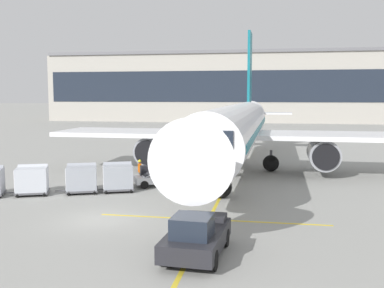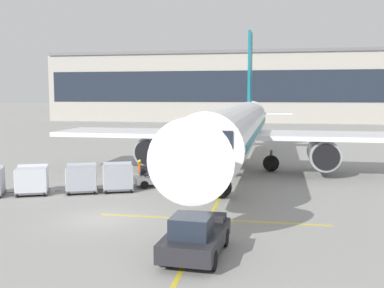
{
  "view_description": "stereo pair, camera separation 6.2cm",
  "coord_description": "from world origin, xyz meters",
  "px_view_note": "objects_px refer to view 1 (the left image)",
  "views": [
    {
      "loc": [
        8.6,
        -21.62,
        6.4
      ],
      "look_at": [
        3.04,
        9.62,
        2.94
      ],
      "focal_mm": 42.37,
      "sensor_mm": 36.0,
      "label": 1
    },
    {
      "loc": [
        8.66,
        -21.61,
        6.4
      ],
      "look_at": [
        3.04,
        9.62,
        2.94
      ],
      "focal_mm": 42.37,
      "sensor_mm": 36.0,
      "label": 2
    }
  ],
  "objects_px": {
    "safety_cone_engine_keepout": "(155,168)",
    "safety_cone_wingtip": "(153,166)",
    "parked_airplane": "(236,129)",
    "belt_loader": "(162,173)",
    "ground_crew_by_loader": "(140,170)",
    "baggage_cart_lead": "(118,176)",
    "baggage_cart_second": "(82,178)",
    "baggage_cart_third": "(32,179)",
    "pushback_tug": "(196,236)",
    "ground_crew_by_carts": "(165,172)"
  },
  "relations": [
    {
      "from": "parked_airplane",
      "to": "belt_loader",
      "type": "distance_m",
      "value": 8.6
    },
    {
      "from": "pushback_tug",
      "to": "safety_cone_wingtip",
      "type": "xyz_separation_m",
      "value": [
        -7.11,
        20.08,
        -0.5
      ]
    },
    {
      "from": "baggage_cart_lead",
      "to": "baggage_cart_second",
      "type": "relative_size",
      "value": 1.0
    },
    {
      "from": "pushback_tug",
      "to": "baggage_cart_third",
      "type": "bearing_deg",
      "value": 143.22
    },
    {
      "from": "ground_crew_by_carts",
      "to": "safety_cone_engine_keepout",
      "type": "bearing_deg",
      "value": 112.02
    },
    {
      "from": "parked_airplane",
      "to": "baggage_cart_third",
      "type": "relative_size",
      "value": 14.29
    },
    {
      "from": "belt_loader",
      "to": "ground_crew_by_carts",
      "type": "distance_m",
      "value": 0.23
    },
    {
      "from": "baggage_cart_lead",
      "to": "ground_crew_by_loader",
      "type": "bearing_deg",
      "value": 77.04
    },
    {
      "from": "belt_loader",
      "to": "ground_crew_by_loader",
      "type": "xyz_separation_m",
      "value": [
        -1.81,
        0.48,
        0.13
      ]
    },
    {
      "from": "baggage_cart_second",
      "to": "ground_crew_by_loader",
      "type": "xyz_separation_m",
      "value": [
        2.83,
        3.74,
        -0.0
      ]
    },
    {
      "from": "baggage_cart_second",
      "to": "pushback_tug",
      "type": "bearing_deg",
      "value": -47.63
    },
    {
      "from": "baggage_cart_lead",
      "to": "ground_crew_by_carts",
      "type": "relative_size",
      "value": 1.61
    },
    {
      "from": "baggage_cart_second",
      "to": "safety_cone_wingtip",
      "type": "bearing_deg",
      "value": 77.3
    },
    {
      "from": "baggage_cart_second",
      "to": "baggage_cart_third",
      "type": "relative_size",
      "value": 1.0
    },
    {
      "from": "belt_loader",
      "to": "pushback_tug",
      "type": "xyz_separation_m",
      "value": [
        4.69,
        -13.48,
        -0.04
      ]
    },
    {
      "from": "belt_loader",
      "to": "baggage_cart_lead",
      "type": "xyz_separation_m",
      "value": [
        -2.47,
        -2.38,
        0.13
      ]
    },
    {
      "from": "safety_cone_engine_keepout",
      "to": "ground_crew_by_loader",
      "type": "bearing_deg",
      "value": -87.17
    },
    {
      "from": "baggage_cart_second",
      "to": "ground_crew_by_loader",
      "type": "relative_size",
      "value": 1.61
    },
    {
      "from": "baggage_cart_lead",
      "to": "ground_crew_by_loader",
      "type": "relative_size",
      "value": 1.61
    },
    {
      "from": "safety_cone_engine_keepout",
      "to": "safety_cone_wingtip",
      "type": "relative_size",
      "value": 0.99
    },
    {
      "from": "baggage_cart_third",
      "to": "safety_cone_engine_keepout",
      "type": "distance_m",
      "value": 11.37
    },
    {
      "from": "belt_loader",
      "to": "safety_cone_engine_keepout",
      "type": "xyz_separation_m",
      "value": [
        -2.06,
        5.6,
        -0.54
      ]
    },
    {
      "from": "ground_crew_by_loader",
      "to": "ground_crew_by_carts",
      "type": "bearing_deg",
      "value": -12.56
    },
    {
      "from": "parked_airplane",
      "to": "baggage_cart_third",
      "type": "distance_m",
      "value": 16.65
    },
    {
      "from": "parked_airplane",
      "to": "ground_crew_by_loader",
      "type": "distance_m",
      "value": 9.33
    },
    {
      "from": "belt_loader",
      "to": "pushback_tug",
      "type": "distance_m",
      "value": 14.28
    },
    {
      "from": "parked_airplane",
      "to": "baggage_cart_lead",
      "type": "xyz_separation_m",
      "value": [
        -7.12,
        -9.07,
        -2.61
      ]
    },
    {
      "from": "parked_airplane",
      "to": "pushback_tug",
      "type": "relative_size",
      "value": 8.92
    },
    {
      "from": "belt_loader",
      "to": "pushback_tug",
      "type": "relative_size",
      "value": 1.17
    },
    {
      "from": "ground_crew_by_loader",
      "to": "safety_cone_engine_keepout",
      "type": "height_order",
      "value": "ground_crew_by_loader"
    },
    {
      "from": "baggage_cart_second",
      "to": "ground_crew_by_carts",
      "type": "height_order",
      "value": "baggage_cart_second"
    },
    {
      "from": "safety_cone_engine_keepout",
      "to": "baggage_cart_lead",
      "type": "bearing_deg",
      "value": -92.91
    },
    {
      "from": "baggage_cart_lead",
      "to": "safety_cone_engine_keepout",
      "type": "xyz_separation_m",
      "value": [
        0.41,
        7.98,
        -0.68
      ]
    },
    {
      "from": "baggage_cart_third",
      "to": "ground_crew_by_carts",
      "type": "xyz_separation_m",
      "value": [
        7.73,
        4.38,
        -0.0
      ]
    },
    {
      "from": "ground_crew_by_carts",
      "to": "safety_cone_engine_keepout",
      "type": "distance_m",
      "value": 6.04
    },
    {
      "from": "parked_airplane",
      "to": "ground_crew_by_carts",
      "type": "xyz_separation_m",
      "value": [
        -4.46,
        -6.66,
        -2.61
      ]
    },
    {
      "from": "pushback_tug",
      "to": "ground_crew_by_loader",
      "type": "bearing_deg",
      "value": 114.96
    },
    {
      "from": "baggage_cart_lead",
      "to": "safety_cone_wingtip",
      "type": "xyz_separation_m",
      "value": [
        0.05,
        8.97,
        -0.68
      ]
    },
    {
      "from": "belt_loader",
      "to": "ground_crew_by_carts",
      "type": "relative_size",
      "value": 3.03
    },
    {
      "from": "baggage_cart_third",
      "to": "parked_airplane",
      "type": "bearing_deg",
      "value": 42.14
    },
    {
      "from": "baggage_cart_lead",
      "to": "baggage_cart_third",
      "type": "bearing_deg",
      "value": -158.88
    },
    {
      "from": "ground_crew_by_loader",
      "to": "safety_cone_wingtip",
      "type": "distance_m",
      "value": 6.18
    },
    {
      "from": "pushback_tug",
      "to": "safety_cone_wingtip",
      "type": "bearing_deg",
      "value": 109.5
    },
    {
      "from": "belt_loader",
      "to": "baggage_cart_third",
      "type": "bearing_deg",
      "value": -150.09
    },
    {
      "from": "belt_loader",
      "to": "safety_cone_wingtip",
      "type": "distance_m",
      "value": 7.04
    },
    {
      "from": "ground_crew_by_carts",
      "to": "baggage_cart_third",
      "type": "bearing_deg",
      "value": -150.49
    },
    {
      "from": "baggage_cart_second",
      "to": "safety_cone_wingtip",
      "type": "distance_m",
      "value": 10.12
    },
    {
      "from": "safety_cone_wingtip",
      "to": "baggage_cart_third",
      "type": "bearing_deg",
      "value": -115.11
    },
    {
      "from": "baggage_cart_lead",
      "to": "safety_cone_wingtip",
      "type": "relative_size",
      "value": 4.21
    },
    {
      "from": "parked_airplane",
      "to": "belt_loader",
      "type": "bearing_deg",
      "value": -124.8
    }
  ]
}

